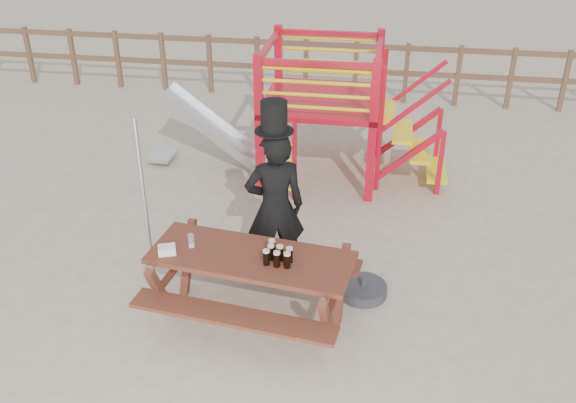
# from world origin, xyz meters

# --- Properties ---
(ground) EXTENTS (60.00, 60.00, 0.00)m
(ground) POSITION_xyz_m (0.00, 0.00, 0.00)
(ground) COLOR #BFAE94
(ground) RESTS_ON ground
(back_fence) EXTENTS (15.09, 0.09, 1.20)m
(back_fence) POSITION_xyz_m (0.00, 7.00, 0.74)
(back_fence) COLOR brown
(back_fence) RESTS_ON ground
(playground_fort) EXTENTS (4.71, 1.84, 2.10)m
(playground_fort) POSITION_xyz_m (0.12, 3.58, 1.07)
(playground_fort) COLOR red
(playground_fort) RESTS_ON ground
(picnic_table) EXTENTS (2.30, 1.73, 0.82)m
(picnic_table) POSITION_xyz_m (-0.11, -0.10, 0.52)
(picnic_table) COLOR brown
(picnic_table) RESTS_ON ground
(man_with_hat) EXTENTS (0.80, 0.65, 2.22)m
(man_with_hat) POSITION_xyz_m (-0.00, 0.72, 0.99)
(man_with_hat) COLOR black
(man_with_hat) RESTS_ON ground
(metal_pole) EXTENTS (0.05, 0.05, 2.19)m
(metal_pole) POSITION_xyz_m (-1.30, 0.12, 1.10)
(metal_pole) COLOR #B2B2B7
(metal_pole) RESTS_ON ground
(parasol_base) EXTENTS (0.55, 0.55, 0.23)m
(parasol_base) POSITION_xyz_m (1.05, 0.52, 0.07)
(parasol_base) COLOR #343439
(parasol_base) RESTS_ON ground
(paper_bag) EXTENTS (0.22, 0.19, 0.08)m
(paper_bag) POSITION_xyz_m (-0.99, -0.19, 0.86)
(paper_bag) COLOR white
(paper_bag) RESTS_ON picnic_table
(stout_pints) EXTENTS (0.29, 0.28, 0.17)m
(stout_pints) POSITION_xyz_m (0.18, -0.16, 0.91)
(stout_pints) COLOR black
(stout_pints) RESTS_ON picnic_table
(empty_glasses) EXTENTS (0.07, 0.07, 0.15)m
(empty_glasses) POSITION_xyz_m (-0.77, -0.03, 0.89)
(empty_glasses) COLOR silver
(empty_glasses) RESTS_ON picnic_table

